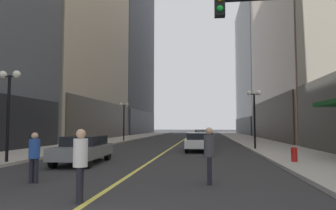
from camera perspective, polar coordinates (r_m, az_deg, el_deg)
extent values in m
plane|color=#2D2D30|center=(39.22, 3.03, -6.61)|extent=(200.00, 200.00, 0.00)
cube|color=#ADA8A0|center=(40.65, -8.72, -6.37)|extent=(4.50, 78.00, 0.15)
cube|color=#ADA8A0|center=(39.50, 15.13, -6.35)|extent=(4.50, 78.00, 0.15)
cube|color=#E5D64C|center=(39.22, 3.03, -6.60)|extent=(0.16, 70.00, 0.01)
cube|color=#403C35|center=(40.85, -12.06, -2.91)|extent=(0.50, 22.80, 5.00)
cube|color=#4C515B|center=(72.66, -10.33, 18.35)|extent=(14.30, 26.00, 58.62)
cube|color=black|center=(65.47, -4.71, -3.34)|extent=(0.50, 24.70, 5.00)
cube|color=#332A23|center=(39.37, 18.56, -2.76)|extent=(0.50, 22.80, 5.00)
cube|color=slate|center=(66.55, 18.33, 7.02)|extent=(10.50, 26.00, 28.52)
cube|color=#212327|center=(64.56, 14.08, -3.93)|extent=(0.50, 24.70, 3.42)
cube|color=slate|center=(15.15, -15.81, -8.45)|extent=(1.99, 4.42, 0.55)
cube|color=black|center=(15.32, -15.49, -6.62)|extent=(1.69, 2.51, 0.50)
cylinder|color=black|center=(13.49, -14.96, -10.21)|extent=(0.25, 0.65, 0.64)
cylinder|color=black|center=(14.07, -20.99, -9.82)|extent=(0.25, 0.65, 0.64)
cylinder|color=black|center=(16.38, -11.40, -9.13)|extent=(0.25, 0.65, 0.64)
cylinder|color=black|center=(16.86, -16.52, -8.90)|extent=(0.25, 0.65, 0.64)
cube|color=silver|center=(21.70, 5.91, -7.17)|extent=(1.96, 4.34, 0.55)
cube|color=black|center=(21.46, 5.90, -5.94)|extent=(1.70, 2.44, 0.50)
cylinder|color=black|center=(23.23, 3.88, -7.65)|extent=(0.23, 0.64, 0.64)
cylinder|color=black|center=(23.23, 7.96, -7.62)|extent=(0.23, 0.64, 0.64)
cylinder|color=black|center=(20.23, 3.56, -8.20)|extent=(0.23, 0.64, 0.64)
cylinder|color=black|center=(20.23, 8.26, -8.17)|extent=(0.23, 0.64, 0.64)
cube|color=#B7B7BC|center=(28.61, 6.90, -6.38)|extent=(1.78, 4.37, 0.55)
cube|color=black|center=(28.38, 6.90, -5.44)|extent=(1.55, 2.46, 0.50)
cylinder|color=black|center=(30.14, 5.46, -6.79)|extent=(0.23, 0.64, 0.64)
cylinder|color=black|center=(30.16, 8.28, -6.76)|extent=(0.23, 0.64, 0.64)
cylinder|color=black|center=(27.11, 5.38, -7.11)|extent=(0.23, 0.64, 0.64)
cylinder|color=black|center=(27.13, 8.51, -7.08)|extent=(0.23, 0.64, 0.64)
cube|color=#196038|center=(39.22, 6.48, -5.72)|extent=(1.96, 4.85, 0.55)
cube|color=black|center=(38.97, 6.46, -5.03)|extent=(1.67, 2.74, 0.50)
cylinder|color=black|center=(40.95, 5.50, -6.03)|extent=(0.24, 0.65, 0.64)
cylinder|color=black|center=(40.88, 7.69, -6.02)|extent=(0.24, 0.65, 0.64)
cylinder|color=black|center=(37.61, 5.17, -6.22)|extent=(0.24, 0.65, 0.64)
cylinder|color=black|center=(37.53, 7.56, -6.21)|extent=(0.24, 0.65, 0.64)
cylinder|color=black|center=(10.70, -24.54, -11.30)|extent=(0.14, 0.14, 0.78)
cylinder|color=black|center=(10.62, -23.76, -11.37)|extent=(0.14, 0.14, 0.78)
cylinder|color=#234799|center=(10.59, -24.05, -7.60)|extent=(0.37, 0.37, 0.62)
sphere|color=tan|center=(10.57, -23.98, -5.36)|extent=(0.21, 0.21, 0.21)
cylinder|color=black|center=(7.56, -16.54, -14.46)|extent=(0.14, 0.14, 0.84)
cylinder|color=black|center=(7.71, -16.27, -14.25)|extent=(0.14, 0.14, 0.84)
cylinder|color=silver|center=(7.53, -16.29, -8.69)|extent=(0.40, 0.40, 0.67)
sphere|color=tan|center=(7.51, -16.23, -5.27)|extent=(0.23, 0.23, 0.23)
cylinder|color=black|center=(9.70, 7.91, -12.17)|extent=(0.14, 0.14, 0.86)
cylinder|color=black|center=(9.54, 7.88, -12.31)|extent=(0.14, 0.14, 0.86)
cylinder|color=#3F3F44|center=(9.54, 7.85, -7.68)|extent=(0.35, 0.35, 0.68)
sphere|color=tan|center=(9.52, 7.83, -4.94)|extent=(0.23, 0.23, 0.23)
cube|color=black|center=(8.69, 9.78, 18.99)|extent=(0.28, 0.24, 0.90)
sphere|color=green|center=(8.45, 9.85, 17.61)|extent=(0.17, 0.17, 0.17)
cylinder|color=black|center=(15.95, -28.11, -2.48)|extent=(0.14, 0.14, 4.20)
cylinder|color=black|center=(16.12, -27.88, 4.82)|extent=(0.80, 0.06, 0.06)
sphere|color=white|center=(16.33, -28.88, 5.10)|extent=(0.36, 0.36, 0.36)
sphere|color=white|center=(15.93, -26.83, 5.25)|extent=(0.36, 0.36, 0.36)
cylinder|color=black|center=(34.46, -8.38, -3.44)|extent=(0.14, 0.14, 4.20)
cylinder|color=black|center=(34.54, -8.35, -0.04)|extent=(0.80, 0.06, 0.06)
sphere|color=white|center=(34.64, -8.91, 0.12)|extent=(0.36, 0.36, 0.36)
sphere|color=white|center=(34.46, -7.79, 0.13)|extent=(0.36, 0.36, 0.36)
cylinder|color=black|center=(23.07, 16.13, -3.10)|extent=(0.14, 0.14, 4.20)
cylinder|color=black|center=(23.18, 16.03, 1.97)|extent=(0.80, 0.06, 0.06)
sphere|color=white|center=(23.14, 15.17, 2.21)|extent=(0.36, 0.36, 0.36)
sphere|color=white|center=(23.25, 16.88, 2.22)|extent=(0.36, 0.36, 0.36)
cylinder|color=red|center=(15.38, 22.86, -8.95)|extent=(0.28, 0.28, 0.80)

